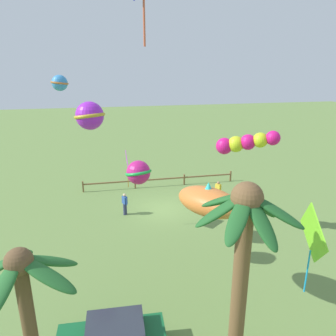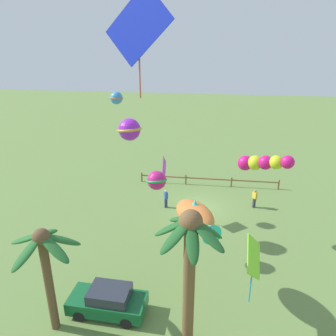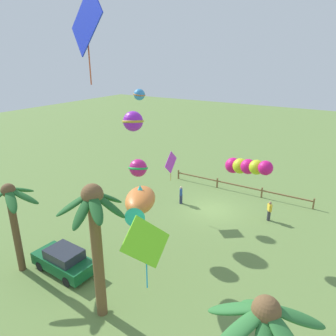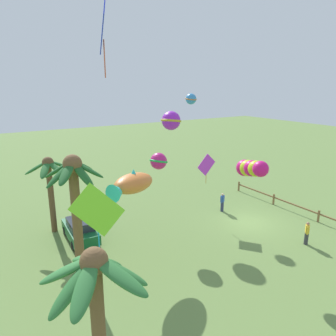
{
  "view_description": "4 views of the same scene",
  "coord_description": "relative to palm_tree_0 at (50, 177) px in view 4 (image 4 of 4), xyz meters",
  "views": [
    {
      "loc": [
        4.02,
        21.15,
        10.19
      ],
      "look_at": [
        0.84,
        5.67,
        5.05
      ],
      "focal_mm": 34.43,
      "sensor_mm": 36.0,
      "label": 1
    },
    {
      "loc": [
        -0.63,
        24.38,
        13.17
      ],
      "look_at": [
        1.76,
        6.83,
        6.15
      ],
      "focal_mm": 35.26,
      "sensor_mm": 36.0,
      "label": 2
    },
    {
      "loc": [
        -9.35,
        21.97,
        12.1
      ],
      "look_at": [
        0.58,
        6.01,
        5.4
      ],
      "focal_mm": 33.92,
      "sensor_mm": 36.0,
      "label": 3
    },
    {
      "loc": [
        -15.76,
        17.21,
        10.41
      ],
      "look_at": [
        0.53,
        7.06,
        5.25
      ],
      "focal_mm": 33.8,
      "sensor_mm": 36.0,
      "label": 4
    }
  ],
  "objects": [
    {
      "name": "palm_tree_0",
      "position": [
        0.0,
        0.0,
        0.0
      ],
      "size": [
        3.38,
        3.32,
        5.54
      ],
      "color": "brown",
      "rests_on": "ground"
    },
    {
      "name": "rail_fence",
      "position": [
        -7.0,
        -17.7,
        -3.47
      ],
      "size": [
        13.1,
        0.12,
        0.95
      ],
      "color": "brown",
      "rests_on": "ground"
    },
    {
      "name": "kite_diamond_4",
      "position": [
        -9.03,
        -0.23,
        0.67
      ],
      "size": [
        0.8,
        2.47,
        3.54
      ],
      "color": "#80E828"
    },
    {
      "name": "palm_tree_1",
      "position": [
        -14.46,
        1.76,
        0.42
      ],
      "size": [
        3.33,
        3.1,
        6.02
      ],
      "color": "brown",
      "rests_on": "ground"
    },
    {
      "name": "parked_car_0",
      "position": [
        -2.28,
        -1.21,
        -3.33
      ],
      "size": [
        3.97,
        1.87,
        1.51
      ],
      "color": "#145B2D",
      "rests_on": "ground"
    },
    {
      "name": "kite_diamond_2",
      "position": [
        -3.75,
        -10.84,
        0.22
      ],
      "size": [
        0.18,
        1.71,
        2.38
      ],
      "color": "#C137D2"
    },
    {
      "name": "kite_ball_7",
      "position": [
        -0.15,
        -11.88,
        5.04
      ],
      "size": [
        1.25,
        1.25,
        0.91
      ],
      "color": "#3687CB"
    },
    {
      "name": "spectator_0",
      "position": [
        -10.85,
        -13.79,
        -3.27
      ],
      "size": [
        0.42,
        0.45,
        1.59
      ],
      "color": "#38383D",
      "rests_on": "ground"
    },
    {
      "name": "kite_diamond_5",
      "position": [
        -3.9,
        -2.94,
        9.47
      ],
      "size": [
        3.1,
        1.08,
        4.51
      ],
      "color": "#1B30D9"
    },
    {
      "name": "kite_tube_6",
      "position": [
        -10.33,
        -8.64,
        1.79
      ],
      "size": [
        3.23,
        2.18,
        1.56
      ],
      "color": "#D81577"
    },
    {
      "name": "ground_plane",
      "position": [
        -6.43,
        -13.08,
        -4.08
      ],
      "size": [
        120.0,
        120.0,
        0.0
      ],
      "primitive_type": "plane",
      "color": "olive"
    },
    {
      "name": "kite_ball_0",
      "position": [
        -3.95,
        -6.47,
        1.15
      ],
      "size": [
        1.7,
        1.69,
        1.16
      ],
      "color": "#BF1E75"
    },
    {
      "name": "kite_ball_1",
      "position": [
        -1.8,
        -8.85,
        3.57
      ],
      "size": [
        2.22,
        2.22,
        1.44
      ],
      "color": "purple"
    },
    {
      "name": "kite_fish_3",
      "position": [
        -6.51,
        -3.19,
        0.77
      ],
      "size": [
        2.89,
        3.71,
        1.5
      ],
      "color": "orange"
    },
    {
      "name": "spectator_1",
      "position": [
        -3.6,
        -12.8,
        -3.27
      ],
      "size": [
        0.38,
        0.49,
        1.59
      ],
      "color": "#2D3351",
      "rests_on": "ground"
    },
    {
      "name": "palm_tree_2",
      "position": [
        -6.41,
        0.03,
        0.89
      ],
      "size": [
        3.1,
        3.12,
        6.94
      ],
      "color": "brown",
      "rests_on": "ground"
    }
  ]
}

